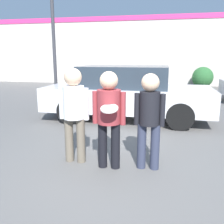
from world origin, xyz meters
name	(u,v)px	position (x,y,z in m)	size (l,w,h in m)	color
ground_plane	(115,166)	(0.00, 0.00, 0.00)	(56.00, 56.00, 0.00)	#5B5956
storefront_building	(155,50)	(0.00, 12.61, 2.20)	(24.00, 0.22, 4.33)	beige
person_left	(74,107)	(-0.73, 0.04, 0.99)	(0.54, 0.37, 1.65)	#665B4C
person_middle_with_frisbee	(109,112)	(-0.09, -0.08, 0.96)	(0.55, 0.59, 1.62)	black
person_right	(149,115)	(0.55, 0.03, 0.93)	(0.49, 0.32, 1.59)	#2D3347
parked_car_near	(127,93)	(-0.32, 3.30, 0.79)	(4.78, 1.95, 1.57)	silver
shrub	(203,77)	(2.93, 11.81, 0.61)	(1.22, 1.22, 1.22)	#285B2D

